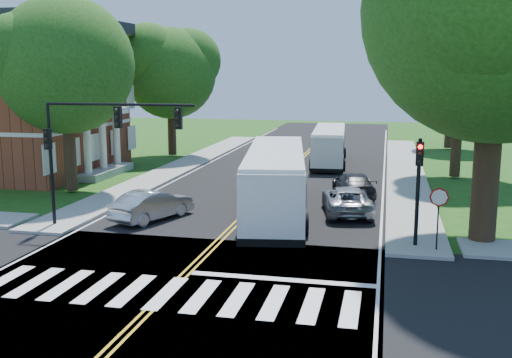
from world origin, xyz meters
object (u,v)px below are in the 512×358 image
(signal_ne, at_px, (418,178))
(hatchback, at_px, (152,205))
(dark_sedan, at_px, (354,185))
(bus_lead, at_px, (275,181))
(bus_follow, at_px, (329,145))
(suv, at_px, (347,200))
(signal_nw, at_px, (96,135))

(signal_ne, distance_m, hatchback, 12.79)
(hatchback, xyz_separation_m, dark_sedan, (9.32, 7.61, -0.04))
(bus_lead, xyz_separation_m, bus_follow, (0.99, 17.73, -0.28))
(signal_ne, relative_size, bus_lead, 0.34)
(hatchback, bearing_deg, suv, -138.39)
(bus_lead, height_order, dark_sedan, bus_lead)
(bus_lead, distance_m, hatchback, 6.23)
(bus_follow, bearing_deg, signal_ne, 100.72)
(bus_lead, bearing_deg, dark_sedan, -133.44)
(signal_nw, height_order, bus_follow, signal_nw)
(signal_ne, xyz_separation_m, suv, (-3.18, 5.62, -2.25))
(signal_ne, height_order, dark_sedan, signal_ne)
(bus_lead, distance_m, bus_follow, 17.76)
(signal_ne, distance_m, bus_follow, 23.09)
(hatchback, height_order, suv, hatchback)
(hatchback, xyz_separation_m, suv, (9.22, 3.36, -0.04))
(suv, height_order, dark_sedan, dark_sedan)
(suv, bearing_deg, hatchback, 10.56)
(bus_lead, bearing_deg, hatchback, 13.31)
(suv, bearing_deg, bus_lead, 6.84)
(bus_follow, distance_m, suv, 16.91)
(signal_nw, height_order, signal_ne, signal_nw)
(bus_follow, bearing_deg, suv, 94.99)
(bus_lead, xyz_separation_m, suv, (3.53, 1.03, -1.05))
(signal_ne, bearing_deg, signal_nw, -179.95)
(bus_follow, relative_size, suv, 2.16)
(signal_nw, xyz_separation_m, bus_lead, (7.35, 4.60, -2.61))
(suv, distance_m, dark_sedan, 4.25)
(signal_nw, xyz_separation_m, bus_follow, (8.35, 22.33, -2.89))
(signal_ne, distance_m, bus_lead, 8.21)
(bus_follow, xyz_separation_m, suv, (2.53, -16.70, -0.77))
(bus_follow, height_order, suv, bus_follow)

